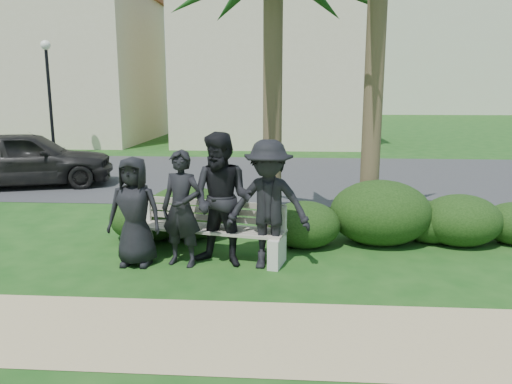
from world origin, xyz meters
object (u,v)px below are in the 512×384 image
park_bench (206,234)px  man_c (222,200)px  man_a (135,212)px  man_d (268,205)px  street_lamp (48,77)px  man_b (182,209)px  car_a (27,159)px

park_bench → man_c: (0.28, -0.29, 0.59)m
man_a → man_d: bearing=2.3°
man_c → man_d: size_ratio=1.05×
man_c → man_d: man_c is taller
park_bench → man_a: bearing=-146.6°
street_lamp → man_b: bearing=-57.2°
street_lamp → man_d: (8.80, -11.78, -2.03)m
street_lamp → man_c: street_lamp is taller
street_lamp → car_a: size_ratio=1.00×
street_lamp → park_bench: 14.10m
man_b → man_c: 0.59m
man_c → car_a: (-5.89, 5.59, -0.23)m
car_a → man_d: bearing=-148.3°
park_bench → car_a: (-5.60, 5.30, 0.36)m
man_a → man_d: size_ratio=0.86×
park_bench → man_b: bearing=-118.1°
man_a → man_b: (0.67, 0.03, 0.05)m
man_c → street_lamp: bearing=142.1°
street_lamp → man_a: size_ratio=2.72×
man_c → car_a: bearing=153.7°
man_a → man_b: bearing=4.9°
street_lamp → park_bench: size_ratio=1.75×
street_lamp → car_a: 6.88m
man_a → car_a: size_ratio=0.37×
man_b → man_d: man_d is taller
man_d → car_a: size_ratio=0.43×
man_b → car_a: 7.75m
man_a → man_c: man_c is taller
park_bench → man_c: 0.71m
man_a → man_d: man_d is taller
man_b → man_c: bearing=21.4°
street_lamp → man_a: (6.90, -11.79, -2.16)m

